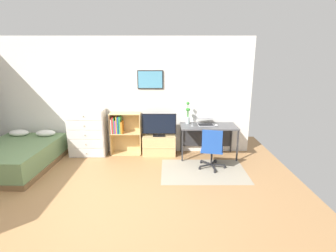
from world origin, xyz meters
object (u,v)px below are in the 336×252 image
Objects in this scene: desk at (208,130)px; office_chair at (212,148)px; computer_mouse at (217,125)px; tv_stand at (159,145)px; dresser at (88,132)px; bookshelf at (123,130)px; television at (159,125)px; bamboo_vase at (188,115)px; laptop at (205,122)px; bed at (16,156)px; wine_glass at (193,120)px.

office_chair is at bearing -92.10° from desk.
office_chair is (-0.03, -0.79, -0.15)m from desk.
desk is at bearing 99.58° from office_chair.
tv_stand is at bearing 173.67° from computer_mouse.
bookshelf is at bearing 5.03° from dresser.
television is at bearing 174.64° from computer_mouse.
bamboo_vase is at bearing 0.35° from bookshelf.
tv_stand is (1.66, 0.02, -0.32)m from dresser.
computer_mouse is (0.17, -0.11, 0.14)m from desk.
computer_mouse is at bearing -34.20° from laptop.
bamboo_vase is at bearing 5.56° from tv_stand.
computer_mouse reaches higher than bed.
wine_glass is (0.09, -0.23, -0.08)m from bamboo_vase.
bookshelf is at bearing 23.25° from bed.
television reaches higher than wine_glass.
laptop reaches higher than office_chair.
bamboo_vase is at bearing 7.45° from television.
tv_stand is at bearing 154.49° from office_chair.
bamboo_vase reaches higher than bookshelf.
laptop is 0.27m from computer_mouse.
bed is 3.04m from tv_stand.
laptop reaches higher than tv_stand.
dresser reaches higher than laptop.
television is 1.53× the size of bamboo_vase.
television is (-0.00, -0.02, 0.49)m from tv_stand.
dresser reaches higher than bed.
desk is at bearing 18.59° from wine_glass.
office_chair reaches higher than bed.
bookshelf is at bearing 176.27° from tv_stand.
desk is (4.07, 0.73, 0.36)m from bed.
bamboo_vase is 2.87× the size of wine_glass.
bamboo_vase reaches higher than wine_glass.
bed is 4.32m from computer_mouse.
tv_stand is at bearing -3.73° from bookshelf.
wine_glass is at bearing 128.97° from office_chair.
wine_glass reaches higher than computer_mouse.
wine_glass is at bearing -3.56° from dresser.
bed is at bearing -169.83° from desk.
television is at bearing -5.21° from bookshelf.
office_chair is at bearing -64.30° from bamboo_vase.
bamboo_vase is (1.52, 0.01, 0.38)m from bookshelf.
bamboo_vase is at bearing 161.75° from computer_mouse.
bookshelf is 5.54× the size of wine_glass.
desk is at bearing -0.87° from television.
bed is at bearing -149.55° from dresser.
office_chair is at bearing -16.55° from dresser.
bamboo_vase is at bearing 14.69° from bed.
bed is 10.98× the size of wine_glass.
laptop is (2.72, 0.00, 0.25)m from dresser.
bamboo_vase is (3.61, 0.83, 0.70)m from bed.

